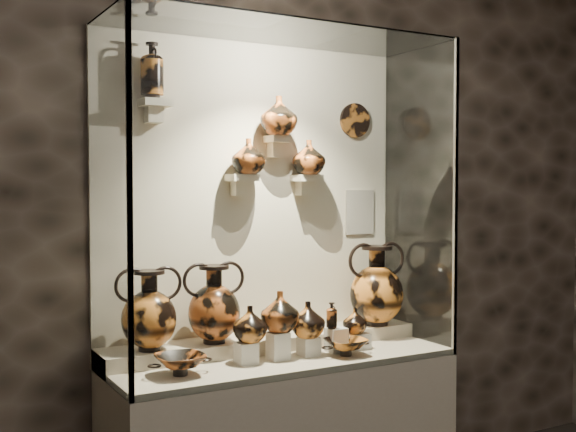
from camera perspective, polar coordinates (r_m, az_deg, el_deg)
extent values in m
cube|color=black|center=(3.76, -2.84, 1.50)|extent=(5.00, 0.02, 3.20)
cube|color=#BFAE94|center=(3.58, -0.48, -11.23)|extent=(1.68, 0.58, 0.03)
cube|color=#BFAE94|center=(3.72, -1.80, -10.14)|extent=(1.70, 0.25, 0.10)
cube|color=beige|center=(3.76, -2.80, 1.50)|extent=(1.70, 0.03, 1.60)
cube|color=white|center=(3.22, 2.06, 1.36)|extent=(1.70, 0.01, 1.60)
cube|color=white|center=(3.16, -14.04, 1.26)|extent=(0.01, 0.60, 1.60)
cube|color=white|center=(3.96, 10.31, 1.51)|extent=(0.01, 0.60, 1.60)
cube|color=white|center=(3.56, -0.48, 14.36)|extent=(1.70, 0.60, 0.01)
cube|color=gray|center=(2.88, -12.40, 1.18)|extent=(0.02, 0.02, 1.60)
cube|color=gray|center=(3.74, 13.08, 1.44)|extent=(0.02, 0.02, 1.60)
cube|color=silver|center=(3.42, -3.35, -10.75)|extent=(0.09, 0.09, 0.10)
cube|color=silver|center=(3.50, -0.80, -10.21)|extent=(0.09, 0.09, 0.13)
cube|color=silver|center=(3.58, 1.62, -10.23)|extent=(0.09, 0.09, 0.09)
cube|color=silver|center=(3.66, 3.80, -9.72)|extent=(0.09, 0.09, 0.12)
cube|color=silver|center=(3.74, 5.62, -9.77)|extent=(0.09, 0.09, 0.08)
cube|color=beige|center=(3.50, -10.43, 8.78)|extent=(0.14, 0.12, 0.04)
cube|color=beige|center=(3.65, -3.68, 3.04)|extent=(0.14, 0.12, 0.04)
cube|color=beige|center=(3.75, -0.92, 6.09)|extent=(0.10, 0.12, 0.04)
cube|color=beige|center=(3.83, 1.46, 3.02)|extent=(0.14, 0.12, 0.04)
imported|color=orange|center=(3.41, -3.04, -8.51)|extent=(0.20, 0.20, 0.17)
imported|color=#A34D1C|center=(3.48, -0.66, -7.54)|extent=(0.19, 0.19, 0.19)
imported|color=orange|center=(3.55, 1.56, -8.17)|extent=(0.19, 0.19, 0.18)
imported|color=orange|center=(3.71, 5.29, -8.23)|extent=(0.15, 0.15, 0.13)
imported|color=#A34D1C|center=(3.63, -3.15, 4.73)|extent=(0.21, 0.21, 0.18)
imported|color=#A34D1C|center=(3.71, -0.75, 7.94)|extent=(0.24, 0.24, 0.20)
imported|color=#A34D1C|center=(3.79, 1.64, 4.66)|extent=(0.22, 0.22, 0.18)
cylinder|color=#98561E|center=(4.07, 5.29, 7.52)|extent=(0.19, 0.02, 0.19)
cube|color=beige|center=(4.08, 5.67, 0.31)|extent=(0.19, 0.01, 0.25)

